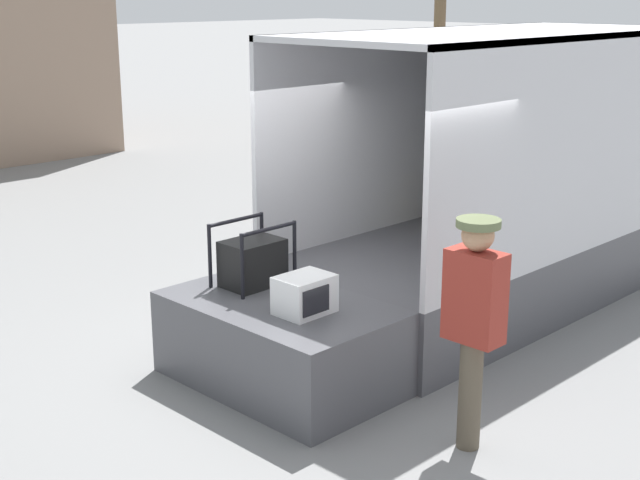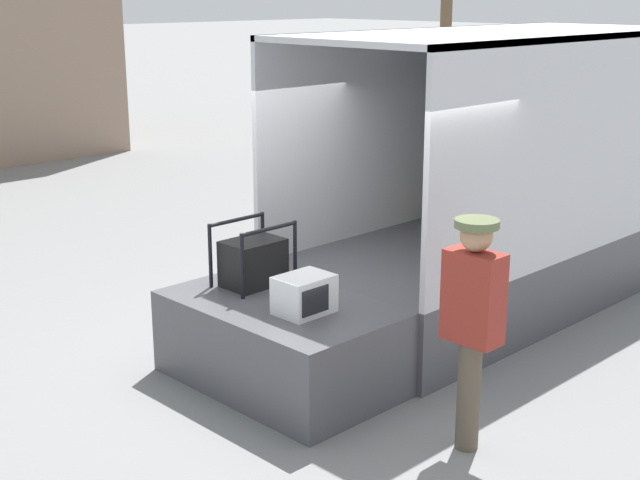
{
  "view_description": "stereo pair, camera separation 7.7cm",
  "coord_description": "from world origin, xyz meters",
  "px_view_note": "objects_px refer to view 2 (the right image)",
  "views": [
    {
      "loc": [
        -5.67,
        -5.5,
        3.43
      ],
      "look_at": [
        -0.35,
        -0.2,
        1.33
      ],
      "focal_mm": 50.0,
      "sensor_mm": 36.0,
      "label": 1
    },
    {
      "loc": [
        -5.62,
        -5.55,
        3.43
      ],
      "look_at": [
        -0.35,
        -0.2,
        1.33
      ],
      "focal_mm": 50.0,
      "sensor_mm": 36.0,
      "label": 2
    }
  ],
  "objects_px": {
    "box_truck": "(574,199)",
    "microwave": "(304,295)",
    "worker_person": "(473,309)",
    "portable_generator": "(255,261)"
  },
  "relations": [
    {
      "from": "portable_generator",
      "to": "worker_person",
      "type": "xyz_separation_m",
      "value": [
        0.07,
        -2.42,
        0.14
      ]
    },
    {
      "from": "box_truck",
      "to": "worker_person",
      "type": "relative_size",
      "value": 4.07
    },
    {
      "from": "box_truck",
      "to": "microwave",
      "type": "bearing_deg",
      "value": -175.92
    },
    {
      "from": "microwave",
      "to": "worker_person",
      "type": "relative_size",
      "value": 0.26
    },
    {
      "from": "box_truck",
      "to": "microwave",
      "type": "relative_size",
      "value": 15.86
    },
    {
      "from": "portable_generator",
      "to": "box_truck",
      "type": "bearing_deg",
      "value": -6.17
    },
    {
      "from": "box_truck",
      "to": "microwave",
      "type": "distance_m",
      "value": 5.05
    },
    {
      "from": "box_truck",
      "to": "portable_generator",
      "type": "height_order",
      "value": "box_truck"
    },
    {
      "from": "microwave",
      "to": "worker_person",
      "type": "xyz_separation_m",
      "value": [
        0.27,
        -1.54,
        0.2
      ]
    },
    {
      "from": "microwave",
      "to": "portable_generator",
      "type": "relative_size",
      "value": 0.7
    }
  ]
}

